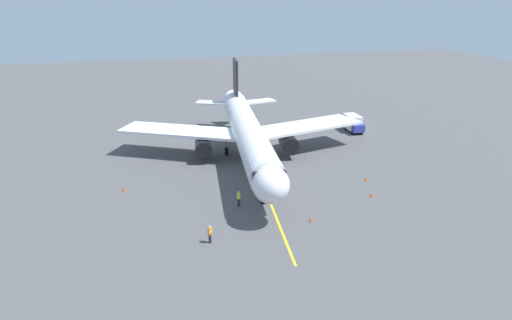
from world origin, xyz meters
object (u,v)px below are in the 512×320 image
safety_cone_nose_right (372,194)px  safety_cone_wing_port (366,179)px  ground_crew_marshaller (210,234)px  box_truck_near_nose (353,123)px  ground_crew_wing_walker (290,138)px  ground_crew_loader (239,199)px  safety_cone_wing_starboard (124,189)px  safety_cone_nose_left (311,219)px  airplane (247,132)px

safety_cone_nose_right → safety_cone_wing_port: (-1.67, -4.39, 0.00)m
ground_crew_marshaller → box_truck_near_nose: box_truck_near_nose is taller
safety_cone_wing_port → ground_crew_wing_walker: bearing=-76.7°
ground_crew_loader → box_truck_near_nose: size_ratio=0.37×
ground_crew_loader → safety_cone_wing_starboard: 13.79m
ground_crew_wing_walker → safety_cone_wing_starboard: bearing=26.3°
safety_cone_nose_left → safety_cone_wing_port: (-10.40, -8.14, 0.00)m
airplane → safety_cone_wing_port: airplane is taller
ground_crew_marshaller → ground_crew_loader: size_ratio=1.00×
ground_crew_marshaller → safety_cone_nose_right: bearing=-164.8°
box_truck_near_nose → safety_cone_nose_right: (9.91, 24.19, -1.11)m
box_truck_near_nose → safety_cone_wing_port: 21.48m
box_truck_near_nose → safety_cone_nose_left: bearing=56.3°
ground_crew_marshaller → ground_crew_wing_walker: bearing=-122.8°
ground_crew_loader → safety_cone_wing_port: (-16.43, -2.81, -0.61)m
ground_crew_wing_walker → safety_cone_nose_right: size_ratio=3.11×
box_truck_near_nose → safety_cone_wing_starboard: 39.38m
ground_crew_marshaller → ground_crew_loader: (-4.30, -6.77, 0.00)m
safety_cone_nose_left → ground_crew_marshaller: bearing=7.9°
ground_crew_loader → safety_cone_nose_right: size_ratio=3.11×
safety_cone_nose_left → safety_cone_nose_right: 9.51m
ground_crew_loader → safety_cone_wing_port: bearing=-170.3°
safety_cone_wing_starboard → ground_crew_marshaller: bearing=117.4°
airplane → safety_cone_nose_right: airplane is taller
ground_crew_marshaller → box_truck_near_nose: bearing=-134.6°
ground_crew_wing_walker → safety_cone_wing_port: ground_crew_wing_walker is taller
airplane → ground_crew_wing_walker: airplane is taller
ground_crew_marshaller → ground_crew_wing_walker: same height
airplane → safety_cone_wing_starboard: 17.70m
safety_cone_wing_port → ground_crew_loader: bearing=9.7°
safety_cone_wing_port → ground_crew_marshaller: bearing=24.8°
safety_cone_nose_left → safety_cone_wing_port: same height
safety_cone_wing_starboard → ground_crew_wing_walker: bearing=-153.7°
ground_crew_loader → airplane: bearing=-108.3°
ground_crew_wing_walker → safety_cone_wing_port: size_ratio=3.11×
airplane → safety_cone_nose_left: size_ratio=73.29×
airplane → ground_crew_marshaller: size_ratio=23.57×
safety_cone_nose_left → safety_cone_nose_right: (-8.73, -3.75, 0.00)m
ground_crew_loader → safety_cone_nose_right: bearing=173.9°
box_truck_near_nose → safety_cone_nose_right: bearing=67.7°
box_truck_near_nose → safety_cone_nose_right: 26.17m
airplane → safety_cone_nose_left: bearing=94.6°
ground_crew_marshaller → safety_cone_wing_port: ground_crew_marshaller is taller
airplane → ground_crew_loader: airplane is taller
safety_cone_nose_left → ground_crew_loader: bearing=-41.5°
ground_crew_marshaller → safety_cone_nose_left: ground_crew_marshaller is taller
box_truck_near_nose → safety_cone_nose_left: 33.61m
airplane → safety_cone_wing_port: 16.54m
ground_crew_marshaller → ground_crew_loader: same height
ground_crew_loader → safety_cone_wing_starboard: size_ratio=3.11×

